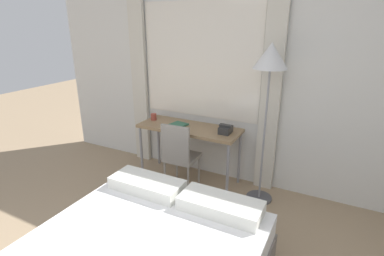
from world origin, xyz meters
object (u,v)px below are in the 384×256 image
(standing_lamp, at_px, (270,69))
(mug, at_px, (154,117))
(book, at_px, (178,125))
(desk, at_px, (189,131))
(telephone, at_px, (226,129))
(desk_chair, at_px, (179,153))

(standing_lamp, height_order, mug, standing_lamp)
(book, distance_m, mug, 0.44)
(desk, xyz_separation_m, telephone, (0.52, -0.00, 0.12))
(desk_chair, relative_size, book, 3.66)
(desk_chair, height_order, mug, desk_chair)
(mug, bearing_deg, telephone, -1.60)
(book, height_order, mug, mug)
(book, bearing_deg, telephone, 2.70)
(telephone, bearing_deg, standing_lamp, -5.61)
(standing_lamp, relative_size, book, 7.64)
(desk, height_order, book, book)
(telephone, distance_m, mug, 1.10)
(desk, relative_size, telephone, 7.53)
(desk, distance_m, desk_chair, 0.34)
(desk_chair, xyz_separation_m, standing_lamp, (1.01, 0.22, 1.12))
(standing_lamp, xyz_separation_m, mug, (-1.60, 0.08, -0.79))
(telephone, bearing_deg, desk, 179.73)
(telephone, xyz_separation_m, mug, (-1.10, 0.03, -0.00))
(desk_chair, xyz_separation_m, mug, (-0.59, 0.30, 0.32))
(desk, height_order, telephone, telephone)
(standing_lamp, bearing_deg, mug, 177.15)
(desk, bearing_deg, book, -167.29)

